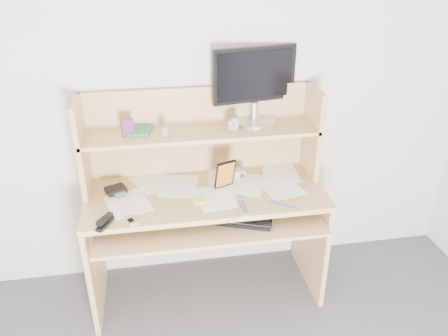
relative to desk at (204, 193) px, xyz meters
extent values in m
cube|color=silver|center=(0.00, 0.24, 0.56)|extent=(3.60, 0.04, 2.50)
cube|color=tan|center=(0.00, -0.08, 0.04)|extent=(1.40, 0.60, 0.03)
cube|color=tan|center=(-0.68, -0.08, -0.33)|extent=(0.03, 0.56, 0.72)
cube|color=tan|center=(0.68, -0.08, -0.33)|extent=(0.03, 0.56, 0.72)
cube|color=tan|center=(0.00, 0.20, -0.36)|extent=(1.34, 0.02, 0.41)
cube|color=tan|center=(0.00, -0.20, -0.05)|extent=(1.28, 0.55, 0.02)
cube|color=tan|center=(0.00, 0.21, 0.33)|extent=(1.40, 0.02, 0.55)
cube|color=tan|center=(-0.68, 0.07, 0.33)|extent=(0.03, 0.30, 0.55)
cube|color=tan|center=(0.68, 0.07, 0.33)|extent=(0.03, 0.30, 0.55)
cube|color=tan|center=(0.00, 0.07, 0.38)|extent=(1.38, 0.30, 0.02)
cube|color=white|center=(0.00, -0.08, 0.06)|extent=(1.32, 0.54, 0.01)
cube|color=black|center=(0.14, -0.26, -0.03)|extent=(0.45, 0.29, 0.02)
cube|color=black|center=(0.14, -0.26, -0.02)|extent=(0.42, 0.27, 0.01)
cube|color=#ACADA7|center=(0.18, -0.32, 0.07)|extent=(0.06, 0.18, 0.02)
cube|color=#BBBBBD|center=(-0.43, -0.34, 0.07)|extent=(0.08, 0.10, 0.02)
cube|color=black|center=(-0.56, -0.34, 0.08)|extent=(0.09, 0.14, 0.04)
cube|color=black|center=(-0.52, 0.00, 0.08)|extent=(0.14, 0.13, 0.03)
cube|color=#F9FF43|center=(-0.05, -0.18, 0.06)|extent=(0.08, 0.08, 0.01)
cube|color=#B3B2B5|center=(0.21, 0.03, 0.09)|extent=(0.10, 0.04, 0.06)
cube|color=black|center=(0.12, -0.06, 0.15)|extent=(0.12, 0.06, 0.18)
cylinder|color=#1E1BCD|center=(0.41, -0.31, 0.07)|extent=(0.13, 0.09, 0.01)
cube|color=#AA1E16|center=(-0.42, 0.06, 0.43)|extent=(0.07, 0.05, 0.10)
cube|color=#307A52|center=(-0.35, 0.11, 0.39)|extent=(0.15, 0.18, 0.02)
cylinder|color=black|center=(-0.21, 0.02, 0.41)|extent=(0.05, 0.05, 0.06)
cylinder|color=white|center=(0.17, 0.05, 0.42)|extent=(0.05, 0.05, 0.06)
cylinder|color=black|center=(0.21, 0.09, 0.41)|extent=(0.04, 0.04, 0.05)
cylinder|color=silver|center=(0.20, 0.04, 0.43)|extent=(0.05, 0.05, 0.08)
cylinder|color=#B6B6BC|center=(0.34, 0.15, 0.39)|extent=(0.26, 0.26, 0.02)
cylinder|color=#B6B6BC|center=(0.34, 0.16, 0.46)|extent=(0.04, 0.04, 0.11)
cube|color=black|center=(0.34, 0.18, 0.68)|extent=(0.52, 0.13, 0.33)
cube|color=black|center=(0.34, 0.16, 0.68)|extent=(0.47, 0.10, 0.28)
camera|label=1|loc=(-0.27, -2.30, 1.34)|focal=35.00mm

